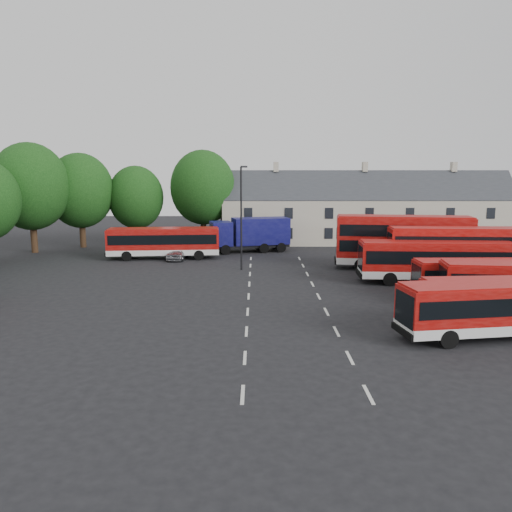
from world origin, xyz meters
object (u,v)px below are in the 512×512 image
object	(u,v)px
box_truck	(251,233)
lamppost	(241,215)
bus_row_a	(500,305)
bus_dd_south	(453,249)
silver_car	(178,252)

from	to	relation	value
box_truck	lamppost	distance (m)	11.01
bus_row_a	bus_dd_south	size ratio (longest dim) A/B	1.03
bus_row_a	lamppost	xyz separation A→B (m)	(-14.16, 19.02, 3.17)
bus_row_a	silver_car	distance (m)	32.34
silver_car	box_truck	bearing A→B (deg)	37.20
lamppost	silver_car	bearing A→B (deg)	139.56
bus_dd_south	lamppost	distance (m)	18.21
bus_row_a	box_truck	bearing A→B (deg)	105.74
bus_row_a	silver_car	size ratio (longest dim) A/B	2.51
bus_dd_south	box_truck	distance (m)	22.12
bus_row_a	silver_car	xyz separation A→B (m)	(-20.84, 24.71, -1.07)
bus_dd_south	bus_row_a	bearing A→B (deg)	-98.87
bus_row_a	bus_dd_south	world-z (taller)	bus_dd_south
silver_car	lamppost	distance (m)	9.75
box_truck	lamppost	xyz separation A→B (m)	(-0.75, -10.60, 2.86)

